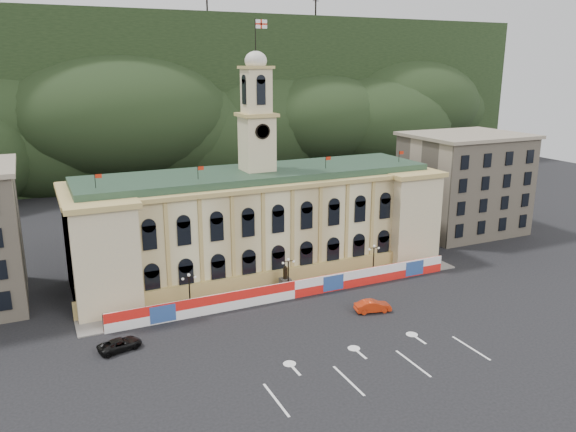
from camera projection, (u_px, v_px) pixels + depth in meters
name	position (u px, v px, depth m)	size (l,w,h in m)	color
ground	(352.00, 346.00, 63.53)	(260.00, 260.00, 0.00)	black
lane_markings	(376.00, 367.00, 59.15)	(26.00, 10.00, 0.02)	white
hill_ridge	(138.00, 105.00, 165.28)	(230.00, 80.00, 64.00)	black
city_hall	(259.00, 220.00, 85.68)	(56.20, 17.60, 37.10)	beige
side_building_right	(464.00, 183.00, 105.68)	(21.00, 17.00, 18.60)	tan
hoarding_fence	(295.00, 289.00, 76.42)	(50.00, 0.44, 2.50)	red
pavement	(286.00, 290.00, 79.05)	(56.00, 5.50, 0.16)	slate
statue	(285.00, 283.00, 78.98)	(1.40, 1.40, 3.72)	#595651
lamp_left	(189.00, 289.00, 71.92)	(1.96, 0.44, 5.15)	black
lamp_center	(288.00, 272.00, 77.62)	(1.96, 0.44, 5.15)	black
lamp_right	(374.00, 258.00, 83.31)	(1.96, 0.44, 5.15)	black
red_sedan	(373.00, 306.00, 72.26)	(4.95, 2.63, 1.55)	red
black_suv	(120.00, 344.00, 62.57)	(5.21, 3.26, 1.34)	black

